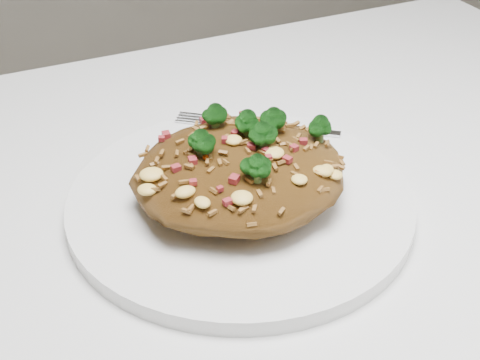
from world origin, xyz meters
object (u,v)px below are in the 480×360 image
dining_table (163,359)px  fork (265,126)px  fried_rice (241,163)px  plate (240,201)px

dining_table → fork: bearing=41.0°
dining_table → fried_rice: size_ratio=6.83×
plate → fried_rice: fried_rice is taller
fried_rice → fork: size_ratio=1.27×
fork → dining_table: bearing=-101.9°
plate → dining_table: bearing=-151.5°
plate → fried_rice: (0.00, 0.00, 0.04)m
fork → plate: bearing=-90.3°
plate → fork: (0.07, 0.09, 0.01)m
fried_rice → fork: fried_rice is taller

